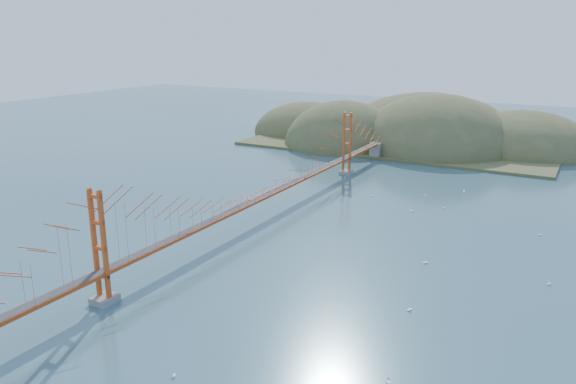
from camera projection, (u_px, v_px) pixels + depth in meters
The scene contains 14 objects.
ground at pixel (263, 218), 80.90m from camera, with size 320.00×320.00×0.00m, color #325865.
bridge at pixel (263, 171), 79.13m from camera, with size 2.20×94.40×12.00m.
far_headlands at pixel (417, 142), 137.43m from camera, with size 84.00×58.00×25.00m.
sailboat_6 at pixel (388, 381), 42.85m from camera, with size 0.64×0.64×0.67m.
sailboat_12 at pixel (425, 195), 92.04m from camera, with size 0.55×0.52×0.61m.
sailboat_8 at pixel (539, 234), 74.06m from camera, with size 0.60×0.60×0.63m.
sailboat_14 at pixel (425, 262), 65.08m from camera, with size 0.71×0.71×0.74m.
sailboat_10 at pixel (174, 374), 43.73m from camera, with size 0.55×0.55×0.59m.
sailboat_3 at pixel (371, 195), 91.85m from camera, with size 0.54×0.54×0.59m.
sailboat_16 at pixel (412, 210), 83.93m from camera, with size 0.69×0.69×0.73m.
sailboat_1 at pixel (444, 207), 85.47m from camera, with size 0.57×0.57×0.60m.
sailboat_0 at pixel (410, 309), 54.06m from camera, with size 0.59×0.61×0.68m.
sailboat_5 at pixel (549, 283), 59.58m from camera, with size 0.53×0.57×0.65m.
sailboat_extra_0 at pixel (464, 191), 94.15m from camera, with size 0.50×0.59×0.67m.
Camera 1 is at (40.48, -65.31, 25.84)m, focal length 35.00 mm.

